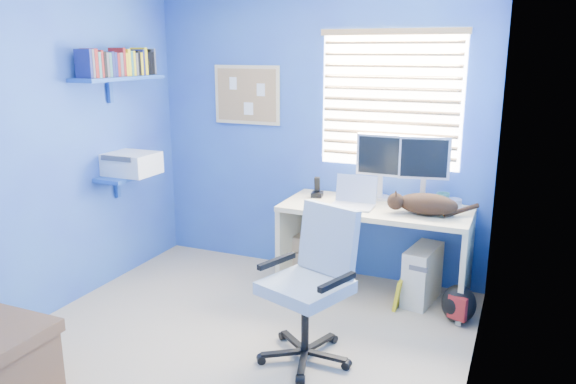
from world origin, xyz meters
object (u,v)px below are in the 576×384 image
at_px(desk, 374,251).
at_px(tower_pc, 422,275).
at_px(laptop, 353,193).
at_px(office_chair, 310,304).
at_px(cat, 427,204).

height_order(desk, tower_pc, desk).
distance_m(laptop, office_chair, 1.13).
distance_m(tower_pc, office_chair, 1.24).
xyz_separation_m(tower_pc, office_chair, (-0.52, -1.12, 0.14)).
bearing_deg(laptop, office_chair, -90.01).
bearing_deg(cat, desk, 156.55).
distance_m(cat, office_chair, 1.26).
bearing_deg(desk, office_chair, -96.36).
xyz_separation_m(laptop, tower_pc, (0.56, 0.09, -0.62)).
relative_size(laptop, cat, 0.74).
height_order(desk, office_chair, office_chair).
relative_size(desk, laptop, 4.47).
height_order(laptop, cat, laptop).
distance_m(desk, office_chair, 1.12).
relative_size(desk, tower_pc, 3.28).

